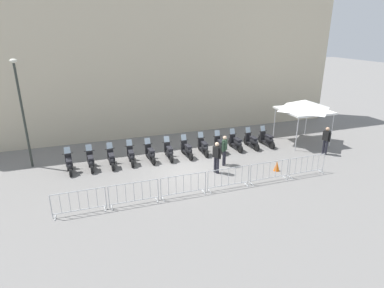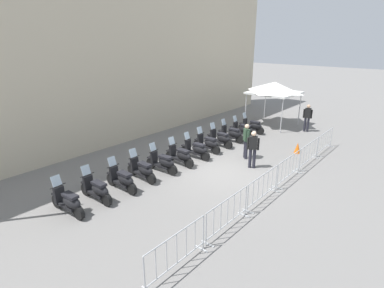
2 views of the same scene
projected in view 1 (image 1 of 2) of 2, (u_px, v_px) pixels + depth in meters
ground_plane at (189, 170)px, 17.32m from camera, size 120.00×120.00×0.00m
building_facade at (153, 57)px, 22.34m from camera, size 28.07×3.41×10.79m
motorcycle_0 at (69, 164)px, 16.97m from camera, size 0.58×1.73×1.24m
motorcycle_1 at (91, 161)px, 17.34m from camera, size 0.56×1.73×1.24m
motorcycle_2 at (111, 159)px, 17.66m from camera, size 0.56×1.72×1.24m
motorcycle_3 at (131, 156)px, 18.10m from camera, size 0.56×1.72×1.24m
motorcycle_4 at (151, 154)px, 18.40m from camera, size 0.57×1.73×1.24m
motorcycle_5 at (169, 152)px, 18.69m from camera, size 0.56×1.72×1.24m
motorcycle_6 at (187, 150)px, 19.02m from camera, size 0.56×1.73×1.24m
motorcycle_7 at (203, 147)px, 19.47m from camera, size 0.56×1.72×1.24m
motorcycle_8 at (220, 145)px, 19.80m from camera, size 0.56×1.72×1.24m
motorcycle_9 at (236, 143)px, 20.15m from camera, size 0.56×1.73×1.24m
motorcycle_10 at (252, 141)px, 20.44m from camera, size 0.56×1.73×1.24m
motorcycle_11 at (267, 140)px, 20.78m from camera, size 0.57×1.73×1.24m
barrier_segment_0 at (79, 203)px, 13.09m from camera, size 2.17×0.51×1.07m
barrier_segment_1 at (134, 194)px, 13.80m from camera, size 2.17×0.51×1.07m
barrier_segment_2 at (184, 186)px, 14.51m from camera, size 2.17×0.51×1.07m
barrier_segment_3 at (229, 178)px, 15.22m from camera, size 2.17×0.51×1.07m
barrier_segment_4 at (269, 172)px, 15.92m from camera, size 2.17×0.51×1.07m
barrier_segment_5 at (307, 166)px, 16.63m from camera, size 2.17×0.51×1.07m
street_lamp at (21, 104)px, 16.67m from camera, size 0.36×0.36×5.85m
officer_near_row_end at (224, 149)px, 17.70m from camera, size 0.40×0.45×1.73m
officer_mid_plaza at (326, 139)px, 19.24m from camera, size 0.31×0.53×1.73m
officer_by_barriers at (217, 156)px, 16.71m from camera, size 0.37×0.49×1.73m
canopy_tent at (304, 106)px, 20.86m from camera, size 2.90×2.90×2.91m
traffic_cone at (277, 166)px, 17.20m from camera, size 0.32×0.32×0.55m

